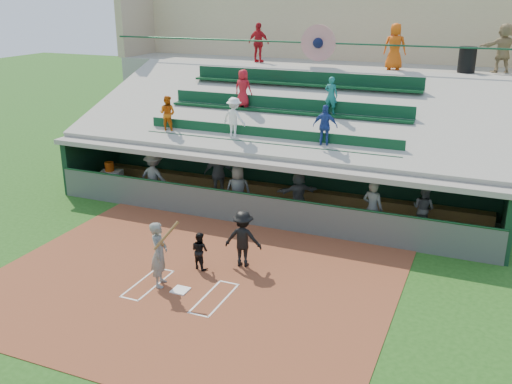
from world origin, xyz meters
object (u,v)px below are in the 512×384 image
at_px(home_plate, 180,290).
at_px(batter_at_plate, 159,254).
at_px(catcher, 200,250).
at_px(water_cooler, 109,167).
at_px(trash_bin, 467,60).
at_px(white_table, 112,179).

height_order(home_plate, batter_at_plate, batter_at_plate).
bearing_deg(catcher, water_cooler, -19.43).
bearing_deg(water_cooler, trash_bin, 25.69).
distance_m(batter_at_plate, water_cooler, 8.86).
xyz_separation_m(home_plate, catcher, (-0.14, 1.39, 0.54)).
height_order(batter_at_plate, catcher, batter_at_plate).
relative_size(home_plate, catcher, 0.39).
distance_m(home_plate, catcher, 1.50).
relative_size(batter_at_plate, catcher, 1.75).
distance_m(home_plate, batter_at_plate, 1.13).
bearing_deg(white_table, home_plate, -58.87).
xyz_separation_m(water_cooler, trash_bin, (12.86, 6.18, 4.16)).
relative_size(white_table, trash_bin, 0.81).
xyz_separation_m(catcher, water_cooler, (-6.78, 4.97, 0.36)).
relative_size(home_plate, water_cooler, 1.18).
distance_m(batter_at_plate, catcher, 1.45).
bearing_deg(water_cooler, batter_at_plate, -45.03).
distance_m(catcher, trash_bin, 13.48).
relative_size(home_plate, white_table, 0.53).
height_order(catcher, white_table, catcher).
height_order(home_plate, white_table, white_table).
xyz_separation_m(batter_at_plate, white_table, (-6.22, 6.32, -0.55)).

